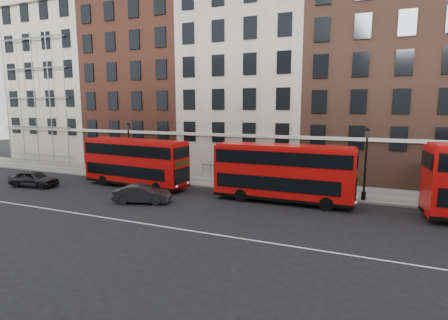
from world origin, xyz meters
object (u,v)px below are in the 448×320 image
at_px(car_rear, 34,179).
at_px(car_front, 142,194).
at_px(bus_b, 135,162).
at_px(bus_c, 283,172).

distance_m(car_rear, car_front, 11.84).
bearing_deg(car_front, bus_b, 23.29).
distance_m(bus_c, car_rear, 21.46).
xyz_separation_m(bus_b, car_rear, (-8.11, -3.51, -1.49)).
height_order(bus_c, car_front, bus_c).
relative_size(bus_b, bus_c, 1.00).
xyz_separation_m(bus_b, bus_c, (13.00, -0.00, 0.04)).
xyz_separation_m(bus_c, car_front, (-9.29, -4.15, -1.59)).
bearing_deg(bus_b, car_rear, -151.16).
distance_m(bus_c, car_front, 10.30).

